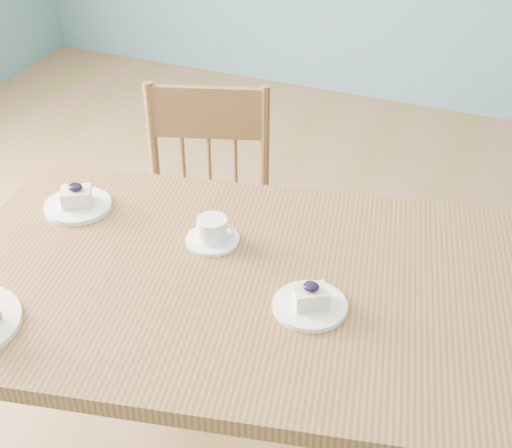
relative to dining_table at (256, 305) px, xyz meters
name	(u,v)px	position (x,y,z in m)	size (l,w,h in m)	color
dining_table	(256,305)	(0.00, 0.00, 0.00)	(1.51, 1.06, 0.74)	olive
dining_chair	(206,224)	(-0.40, 0.54, -0.23)	(0.49, 0.48, 0.86)	olive
cheesecake_plate_near	(310,302)	(0.14, -0.05, 0.09)	(0.16, 0.16, 0.07)	white
cheesecake_plate_far	(77,202)	(-0.52, 0.09, 0.09)	(0.17, 0.17, 0.07)	white
coffee_cup	(213,232)	(-0.15, 0.09, 0.10)	(0.13, 0.13, 0.06)	white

